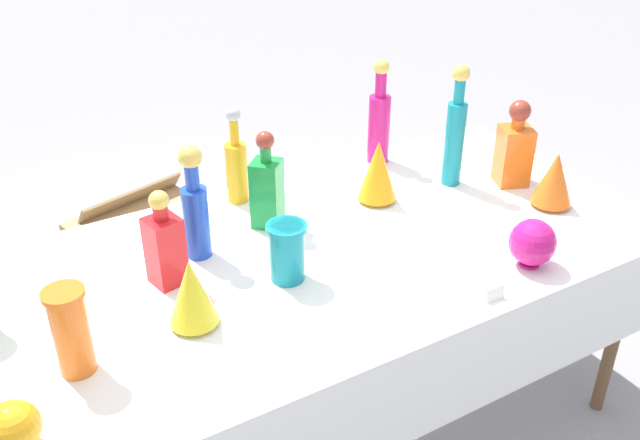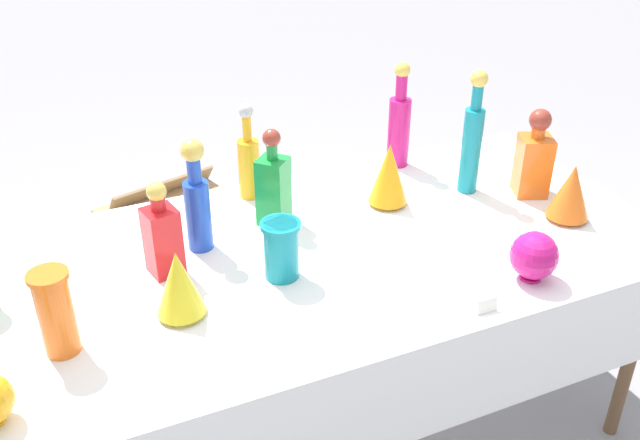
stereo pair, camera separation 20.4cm
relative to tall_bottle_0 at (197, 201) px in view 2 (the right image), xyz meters
name	(u,v)px [view 2 (the right image)]	position (x,y,z in m)	size (l,w,h in m)	color
ground_plane	(320,434)	(0.31, -0.15, -0.91)	(40.00, 40.00, 0.00)	gray
display_table	(325,271)	(0.31, -0.19, -0.21)	(2.06, 1.00, 0.76)	white
tall_bottle_0	(197,201)	(0.00, 0.00, 0.00)	(0.07, 0.07, 0.35)	blue
tall_bottle_1	(399,124)	(0.81, 0.26, 0.00)	(0.08, 0.08, 0.38)	#C61972
tall_bottle_2	(472,139)	(0.92, -0.01, 0.03)	(0.07, 0.07, 0.42)	teal
tall_bottle_3	(249,161)	(0.24, 0.25, -0.03)	(0.07, 0.07, 0.33)	orange
square_decanter_0	(273,185)	(0.25, 0.05, -0.03)	(0.12, 0.12, 0.31)	#198C38
square_decanter_1	(162,236)	(-0.12, -0.09, -0.04)	(0.10, 0.10, 0.28)	red
square_decanter_2	(534,158)	(1.10, -0.11, -0.03)	(0.13, 0.13, 0.30)	orange
slender_vase_0	(281,248)	(0.16, -0.24, -0.06)	(0.11, 0.11, 0.17)	teal
slender_vase_2	(55,311)	(-0.43, -0.32, -0.04)	(0.10, 0.10, 0.22)	orange
fluted_vase_0	(389,174)	(0.63, 0.01, -0.04)	(0.13, 0.13, 0.21)	orange
fluted_vase_1	(179,283)	(-0.13, -0.30, -0.06)	(0.13, 0.13, 0.19)	yellow
fluted_vase_2	(571,191)	(1.10, -0.30, -0.06)	(0.13, 0.13, 0.18)	orange
round_bowl_0	(534,256)	(0.79, -0.52, -0.08)	(0.13, 0.13, 0.14)	#C61972
price_tag_left	(487,306)	(0.58, -0.60, -0.14)	(0.06, 0.01, 0.04)	white
cardboard_box_behind_left	(174,240)	(0.11, 1.02, -0.74)	(0.65, 0.53, 0.44)	tan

